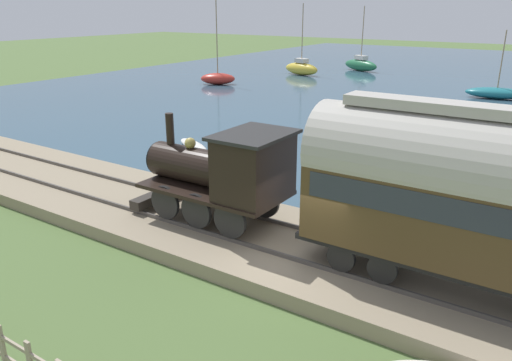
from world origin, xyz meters
name	(u,v)px	position (x,y,z in m)	size (l,w,h in m)	color
ground_plane	(303,277)	(0.00, 0.00, 0.00)	(200.00, 200.00, 0.00)	#516B38
rail_embankment	(318,257)	(0.90, 0.00, 0.22)	(4.97, 56.00, 0.57)	gray
steam_locomotive	(226,170)	(0.90, 3.25, 2.26)	(2.45, 5.24, 3.22)	black
passenger_coach	(489,196)	(0.90, -4.15, 2.99)	(2.35, 8.74, 4.44)	black
sailboat_yellow	(301,68)	(37.48, 20.48, 0.73)	(2.51, 4.67, 7.30)	gold
sailboat_teal	(497,93)	(33.26, 0.41, 0.46)	(2.44, 4.94, 5.30)	#1E707A
sailboat_red	(218,78)	(27.10, 23.81, 0.58)	(3.07, 3.69, 7.88)	#B72D23
sailboat_green	(361,64)	(44.51, 16.60, 0.71)	(3.40, 5.16, 7.05)	#236B42
rowboat_far_out	(392,159)	(11.46, 1.47, 0.28)	(1.37, 2.70, 0.54)	#B7B2A3
rowboat_mid_harbor	(193,145)	(8.46, 11.07, 0.16)	(2.06, 2.98, 0.31)	silver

